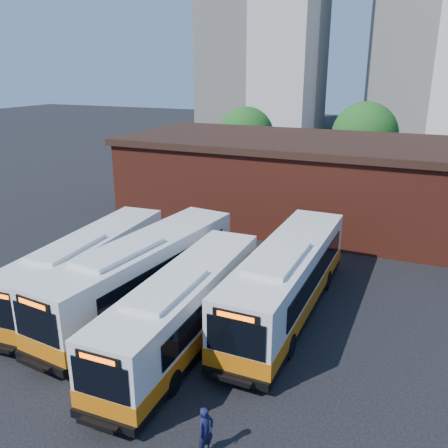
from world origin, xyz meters
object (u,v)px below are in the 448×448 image
at_px(bus_west, 88,269).
at_px(bus_east, 287,282).
at_px(bus_midwest, 143,276).
at_px(transit_worker, 206,431).
at_px(bus_mideast, 184,311).

distance_m(bus_west, bus_east, 10.30).
bearing_deg(bus_midwest, bus_west, -171.29).
relative_size(bus_west, bus_midwest, 0.92).
relative_size(bus_midwest, transit_worker, 8.19).
height_order(bus_east, transit_worker, bus_east).
distance_m(bus_west, transit_worker, 12.67).
distance_m(bus_midwest, bus_east, 7.08).
xyz_separation_m(bus_west, bus_mideast, (6.73, -1.93, -0.00)).
xyz_separation_m(bus_east, transit_worker, (0.31, -9.65, -0.82)).
bearing_deg(bus_midwest, bus_east, 24.20).
xyz_separation_m(bus_west, bus_midwest, (3.30, 0.16, 0.12)).
bearing_deg(transit_worker, bus_east, 21.44).
bearing_deg(bus_mideast, bus_west, 162.65).
distance_m(bus_east, transit_worker, 9.69).
distance_m(bus_mideast, bus_east, 5.42).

